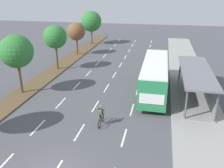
% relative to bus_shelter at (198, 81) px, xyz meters
% --- Properties ---
extents(median_strip, '(2.60, 52.00, 0.12)m').
position_rel_bus_shelter_xyz_m(median_strip, '(-17.83, 6.60, -1.81)').
color(median_strip, brown).
rests_on(median_strip, ground).
extents(sidewalk_right, '(4.50, 52.00, 0.15)m').
position_rel_bus_shelter_xyz_m(sidewalk_right, '(-0.28, 6.60, -1.79)').
color(sidewalk_right, gray).
rests_on(sidewalk_right, ground).
extents(lane_divider_left, '(0.14, 48.86, 0.01)m').
position_rel_bus_shelter_xyz_m(lane_divider_left, '(-13.03, 5.52, -1.86)').
color(lane_divider_left, white).
rests_on(lane_divider_left, ground).
extents(lane_divider_center, '(0.14, 48.86, 0.01)m').
position_rel_bus_shelter_xyz_m(lane_divider_center, '(-9.53, 5.52, -1.86)').
color(lane_divider_center, white).
rests_on(lane_divider_center, ground).
extents(lane_divider_right, '(0.14, 48.86, 0.01)m').
position_rel_bus_shelter_xyz_m(lane_divider_right, '(-6.03, 5.52, -1.86)').
color(lane_divider_right, white).
rests_on(lane_divider_right, ground).
extents(bus_shelter, '(2.90, 10.76, 2.86)m').
position_rel_bus_shelter_xyz_m(bus_shelter, '(0.00, 0.00, 0.00)').
color(bus_shelter, gray).
rests_on(bus_shelter, sidewalk_right).
extents(bus, '(2.54, 11.29, 3.37)m').
position_rel_bus_shelter_xyz_m(bus, '(-4.28, 0.89, 0.20)').
color(bus, '#28844C').
rests_on(bus, ground).
extents(cyclist, '(0.46, 1.82, 1.71)m').
position_rel_bus_shelter_xyz_m(cyclist, '(-8.18, -6.94, -1.08)').
color(cyclist, black).
rests_on(cyclist, ground).
extents(median_tree_second, '(3.37, 3.37, 6.13)m').
position_rel_bus_shelter_xyz_m(median_tree_second, '(-17.99, -2.34, 2.67)').
color(median_tree_second, brown).
rests_on(median_tree_second, median_strip).
extents(median_tree_third, '(3.08, 3.08, 5.95)m').
position_rel_bus_shelter_xyz_m(median_tree_third, '(-17.63, 6.16, 2.64)').
color(median_tree_third, brown).
rests_on(median_tree_third, median_strip).
extents(median_tree_fourth, '(2.95, 2.95, 5.29)m').
position_rel_bus_shelter_xyz_m(median_tree_fourth, '(-17.75, 14.66, 2.04)').
color(median_tree_fourth, brown).
rests_on(median_tree_fourth, median_strip).
extents(median_tree_fifth, '(3.97, 3.97, 6.43)m').
position_rel_bus_shelter_xyz_m(median_tree_fifth, '(-17.65, 23.16, 2.68)').
color(median_tree_fifth, brown).
rests_on(median_tree_fifth, median_strip).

